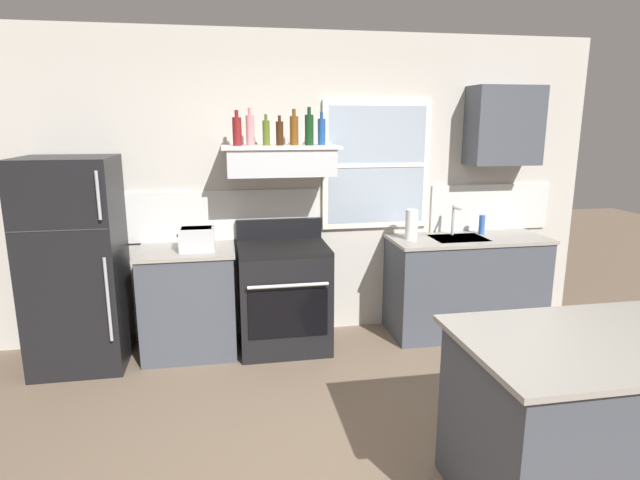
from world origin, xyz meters
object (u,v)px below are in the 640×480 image
at_px(kitchen_island, 594,422).
at_px(refrigerator, 76,264).
at_px(bottle_amber_wine, 294,130).
at_px(bottle_blue_liqueur, 322,131).
at_px(paper_towel_roll, 411,225).
at_px(bottle_olive_oil_square, 266,132).
at_px(bottle_dark_green_wine, 309,129).
at_px(toaster, 197,239).
at_px(stove_range, 284,296).
at_px(bottle_brown_stout, 280,133).
at_px(dish_soap_bottle, 482,225).
at_px(bottle_red_label_wine, 237,131).
at_px(bottle_rose_pink, 250,130).

bearing_deg(kitchen_island, refrigerator, 143.66).
distance_m(bottle_amber_wine, kitchen_island, 2.97).
bearing_deg(bottle_blue_liqueur, paper_towel_roll, -4.15).
bearing_deg(refrigerator, bottle_olive_oil_square, 4.75).
bearing_deg(bottle_blue_liqueur, bottle_dark_green_wine, -159.69).
height_order(toaster, stove_range, toaster).
height_order(refrigerator, bottle_olive_oil_square, bottle_olive_oil_square).
height_order(stove_range, paper_towel_roll, paper_towel_roll).
xyz_separation_m(bottle_olive_oil_square, bottle_dark_green_wine, (0.35, -0.05, 0.02)).
relative_size(bottle_olive_oil_square, bottle_amber_wine, 0.85).
distance_m(stove_range, bottle_brown_stout, 1.38).
bearing_deg(paper_towel_roll, dish_soap_bottle, 7.84).
xyz_separation_m(refrigerator, bottle_red_label_wine, (1.30, 0.10, 1.03)).
height_order(refrigerator, bottle_dark_green_wine, bottle_dark_green_wine).
distance_m(refrigerator, bottle_blue_liqueur, 2.25).
bearing_deg(refrigerator, bottle_brown_stout, 3.67).
relative_size(bottle_red_label_wine, bottle_amber_wine, 0.96).
relative_size(bottle_olive_oil_square, dish_soap_bottle, 1.40).
xyz_separation_m(bottle_red_label_wine, bottle_dark_green_wine, (0.59, -0.03, 0.01)).
distance_m(toaster, bottle_blue_liqueur, 1.36).
xyz_separation_m(stove_range, bottle_rose_pink, (-0.24, 0.12, 1.41)).
bearing_deg(bottle_rose_pink, bottle_red_label_wine, -160.54).
height_order(stove_range, bottle_dark_green_wine, bottle_dark_green_wine).
relative_size(refrigerator, stove_range, 1.54).
relative_size(bottle_red_label_wine, bottle_rose_pink, 0.93).
xyz_separation_m(stove_range, bottle_red_label_wine, (-0.35, 0.08, 1.40)).
distance_m(bottle_olive_oil_square, bottle_brown_stout, 0.11).
bearing_deg(bottle_olive_oil_square, bottle_blue_liqueur, -1.18).
relative_size(refrigerator, bottle_brown_stout, 6.95).
distance_m(toaster, bottle_amber_wine, 1.20).
height_order(stove_range, bottle_red_label_wine, bottle_red_label_wine).
xyz_separation_m(bottle_olive_oil_square, paper_towel_roll, (1.26, -0.07, -0.81)).
height_order(refrigerator, bottle_brown_stout, bottle_brown_stout).
bearing_deg(bottle_blue_liqueur, bottle_rose_pink, 177.89).
xyz_separation_m(refrigerator, bottle_blue_liqueur, (2.00, 0.12, 1.02)).
xyz_separation_m(bottle_amber_wine, bottle_blue_liqueur, (0.23, -0.01, -0.01)).
distance_m(toaster, paper_towel_roll, 1.86).
relative_size(bottle_rose_pink, bottle_dark_green_wine, 0.98).
relative_size(bottle_red_label_wine, paper_towel_roll, 1.05).
relative_size(bottle_red_label_wine, bottle_blue_liqueur, 1.05).
distance_m(bottle_brown_stout, bottle_dark_green_wine, 0.25).
bearing_deg(toaster, bottle_blue_liqueur, 7.40).
height_order(stove_range, bottle_rose_pink, bottle_rose_pink).
bearing_deg(paper_towel_roll, refrigerator, -178.77).
distance_m(refrigerator, bottle_amber_wine, 2.05).
bearing_deg(bottle_brown_stout, bottle_red_label_wine, -179.43).
height_order(bottle_olive_oil_square, dish_soap_bottle, bottle_olive_oil_square).
bearing_deg(paper_towel_roll, bottle_blue_liqueur, 175.85).
distance_m(paper_towel_roll, kitchen_island, 2.33).
distance_m(bottle_red_label_wine, bottle_amber_wine, 0.47).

